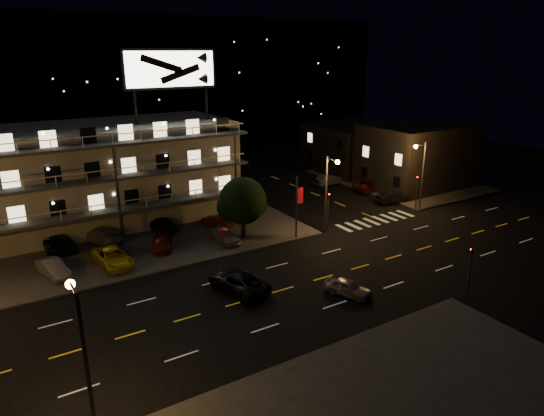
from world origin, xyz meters
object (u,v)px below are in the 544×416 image
lot_car_7 (101,234)px  road_car_east (348,287)px  lot_car_2 (112,257)px  side_car_0 (393,197)px  tree (242,202)px  road_car_west (238,281)px  lot_car_4 (225,236)px

lot_car_7 → road_car_east: bearing=100.5°
lot_car_2 → side_car_0: bearing=-5.0°
lot_car_2 → road_car_east: (14.00, -14.64, -0.25)m
lot_car_2 → lot_car_7: lot_car_7 is taller
tree → lot_car_2: (-12.74, 0.09, -2.90)m
road_car_east → road_car_west: bearing=120.8°
road_car_west → road_car_east: bearing=131.1°
side_car_0 → road_car_west: bearing=120.2°
side_car_0 → road_car_west: 28.66m
lot_car_2 → road_car_west: size_ratio=0.93×
lot_car_7 → road_car_east: (13.56, -20.74, -0.26)m
lot_car_2 → lot_car_4: lot_car_2 is taller
lot_car_4 → road_car_east: size_ratio=1.09×
tree → lot_car_4: (-2.12, -0.36, -2.94)m
lot_car_7 → road_car_west: bearing=90.6°
tree → side_car_0: (21.25, 0.69, -3.06)m
lot_car_4 → side_car_0: lot_car_4 is taller
lot_car_7 → side_car_0: lot_car_7 is taller
road_car_west → side_car_0: bearing=-171.5°
lot_car_4 → side_car_0: bearing=1.4°
lot_car_4 → lot_car_7: size_ratio=0.79×
tree → lot_car_2: tree is taller
lot_car_4 → side_car_0: 23.39m
lot_car_7 → road_car_east: lot_car_7 is taller
lot_car_7 → side_car_0: (33.54, -5.51, -0.18)m
tree → road_car_east: 14.94m
lot_car_4 → road_car_east: 14.58m
tree → side_car_0: bearing=1.9°
side_car_0 → lot_car_2: bearing=100.4°
lot_car_4 → road_car_west: bearing=-111.9°
lot_car_4 → road_car_east: bearing=-77.8°
lot_car_2 → road_car_east: size_ratio=1.42×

